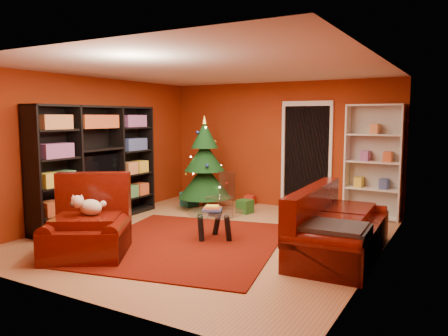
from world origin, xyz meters
The scene contains 18 objects.
floor centered at (0.00, 0.00, -0.03)m, with size 5.00×5.50×0.05m, color #A67147.
ceiling centered at (0.00, 0.00, 2.62)m, with size 5.00×5.50×0.05m, color silver.
wall_back centered at (0.00, 2.77, 1.30)m, with size 5.00×0.05×2.60m, color maroon.
wall_left centered at (-2.52, 0.00, 1.30)m, with size 0.05×5.50×2.60m, color maroon.
wall_right centered at (2.52, 0.00, 1.30)m, with size 0.05×5.50×2.60m, color maroon.
doorway centered at (0.60, 2.73, 1.05)m, with size 1.06×0.60×2.16m, color black, non-canonical shape.
rug centered at (-0.11, -0.54, 0.01)m, with size 2.64×3.09×0.02m, color #5D1005.
media_unit centered at (-2.27, -0.18, 1.04)m, with size 0.42×2.71×2.08m, color black, non-canonical shape.
christmas_tree centered at (-1.21, 1.73, 0.93)m, with size 1.08×1.08×1.93m, color black, non-canonical shape.
gift_box_teal centered at (-1.63, 1.78, 0.15)m, with size 0.30×0.30×0.30m, color teal.
gift_box_green centered at (-0.30, 1.77, 0.13)m, with size 0.26×0.26×0.26m, color #1D541C.
gift_box_red centered at (-0.59, 2.55, 0.10)m, with size 0.20×0.20×0.20m, color #A92115.
white_bookshelf centered at (1.95, 2.57, 1.05)m, with size 1.00×0.36×2.17m, color white, non-canonical shape.
armchair centered at (-0.97, -1.67, 0.44)m, with size 1.13×1.13×0.89m, color #450B06, non-canonical shape.
dog centered at (-0.95, -1.60, 0.66)m, with size 0.40×0.30×0.29m, color beige, non-canonical shape.
sofa centered at (2.02, 0.06, 0.47)m, with size 2.18×0.98×0.94m, color #450B06, non-canonical shape.
coffee_table centered at (0.15, -0.14, 0.23)m, with size 0.87×0.87×0.54m, color gray, non-canonical shape.
acrylic_chair centered at (-0.47, 1.07, 0.40)m, with size 0.41×0.44×0.79m, color #66605B, non-canonical shape.
Camera 1 is at (3.51, -5.77, 1.88)m, focal length 35.00 mm.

